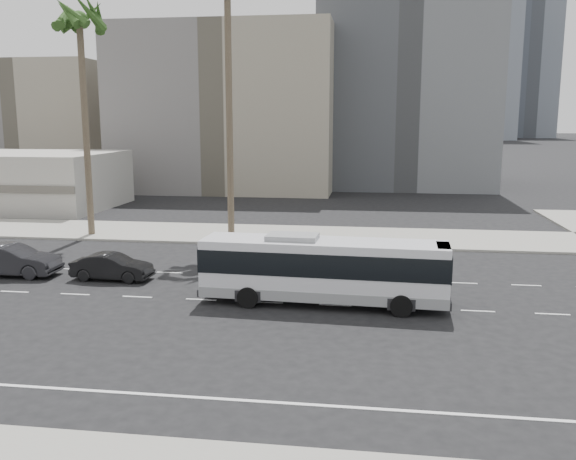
% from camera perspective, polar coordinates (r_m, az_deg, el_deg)
% --- Properties ---
extents(ground, '(700.00, 700.00, 0.00)m').
position_cam_1_polar(ground, '(27.10, -1.95, -6.79)').
color(ground, black).
rests_on(ground, ground).
extents(sidewalk_north, '(120.00, 7.00, 0.15)m').
position_cam_1_polar(sidewalk_north, '(42.00, 1.69, -0.52)').
color(sidewalk_north, gray).
rests_on(sidewalk_north, ground).
extents(midrise_beige_west, '(24.00, 18.00, 18.00)m').
position_cam_1_polar(midrise_beige_west, '(72.42, -5.29, 11.09)').
color(midrise_beige_west, slate).
rests_on(midrise_beige_west, ground).
extents(midrise_gray_center, '(20.00, 20.00, 26.00)m').
position_cam_1_polar(midrise_gray_center, '(77.75, 10.86, 13.85)').
color(midrise_gray_center, '#4C4E53').
rests_on(midrise_gray_center, ground).
extents(midrise_beige_far, '(18.00, 16.00, 15.00)m').
position_cam_1_polar(midrise_beige_far, '(86.65, -21.69, 9.29)').
color(midrise_beige_far, slate).
rests_on(midrise_beige_far, ground).
extents(civic_tower, '(42.00, 42.00, 129.00)m').
position_cam_1_polar(civic_tower, '(277.31, 6.87, 16.63)').
color(civic_tower, '#B6AEA1').
rests_on(civic_tower, ground).
extents(highrise_right, '(26.00, 26.00, 70.00)m').
position_cam_1_polar(highrise_right, '(260.11, 17.57, 15.81)').
color(highrise_right, '#4F5560').
rests_on(highrise_right, ground).
extents(highrise_far, '(22.00, 22.00, 60.00)m').
position_cam_1_polar(highrise_far, '(293.75, 21.50, 13.92)').
color(highrise_far, '#4F5560').
rests_on(highrise_far, ground).
extents(city_bus, '(10.73, 2.90, 3.05)m').
position_cam_1_polar(city_bus, '(26.51, 3.33, -3.59)').
color(city_bus, silver).
rests_on(city_bus, ground).
extents(car_a, '(1.56, 4.08, 1.33)m').
position_cam_1_polar(car_a, '(31.91, -16.11, -3.32)').
color(car_a, black).
rests_on(car_a, ground).
extents(car_b, '(1.83, 4.99, 1.63)m').
position_cam_1_polar(car_b, '(34.52, -24.46, -2.58)').
color(car_b, black).
rests_on(car_b, ground).
extents(palm_mid, '(5.06, 5.06, 15.62)m').
position_cam_1_polar(palm_mid, '(44.06, -18.89, 17.73)').
color(palm_mid, brown).
rests_on(palm_mid, ground).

